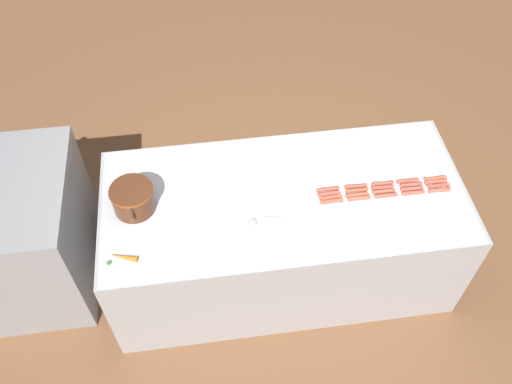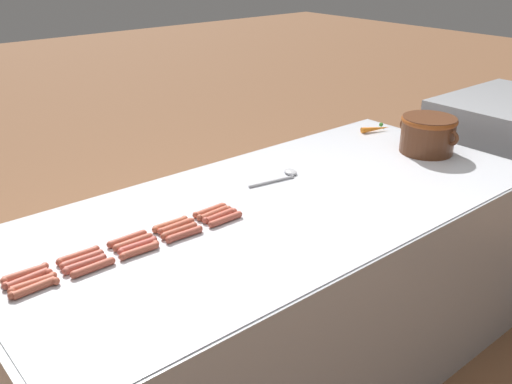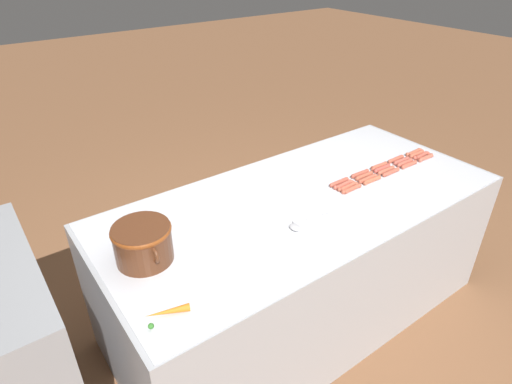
% 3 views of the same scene
% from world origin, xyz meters
% --- Properties ---
extents(ground_plane, '(20.00, 20.00, 0.00)m').
position_xyz_m(ground_plane, '(0.00, 0.00, 0.00)').
color(ground_plane, brown).
extents(griddle_counter, '(1.04, 2.28, 0.86)m').
position_xyz_m(griddle_counter, '(0.00, 0.00, 0.43)').
color(griddle_counter, '#ADAFB5').
rests_on(griddle_counter, ground_plane).
extents(hot_dog_0, '(0.03, 0.15, 0.02)m').
position_xyz_m(hot_dog_0, '(-0.10, -0.96, 0.87)').
color(hot_dog_0, '#BB5B45').
rests_on(hot_dog_0, griddle_counter).
extents(hot_dog_1, '(0.03, 0.15, 0.02)m').
position_xyz_m(hot_dog_1, '(-0.10, -0.79, 0.87)').
color(hot_dog_1, '#BD5641').
rests_on(hot_dog_1, griddle_counter).
extents(hot_dog_2, '(0.03, 0.15, 0.02)m').
position_xyz_m(hot_dog_2, '(-0.10, -0.62, 0.87)').
color(hot_dog_2, '#B95540').
rests_on(hot_dog_2, griddle_counter).
extents(hot_dog_3, '(0.03, 0.15, 0.02)m').
position_xyz_m(hot_dog_3, '(-0.10, -0.45, 0.87)').
color(hot_dog_3, '#BB5C3F').
rests_on(hot_dog_3, griddle_counter).
extents(hot_dog_4, '(0.03, 0.15, 0.02)m').
position_xyz_m(hot_dog_4, '(-0.10, -0.28, 0.87)').
color(hot_dog_4, '#BC573F').
rests_on(hot_dog_4, griddle_counter).
extents(hot_dog_5, '(0.03, 0.15, 0.02)m').
position_xyz_m(hot_dog_5, '(-0.07, -0.97, 0.87)').
color(hot_dog_5, '#BB5543').
rests_on(hot_dog_5, griddle_counter).
extents(hot_dog_6, '(0.03, 0.15, 0.02)m').
position_xyz_m(hot_dog_6, '(-0.07, -0.79, 0.87)').
color(hot_dog_6, '#B95745').
rests_on(hot_dog_6, griddle_counter).
extents(hot_dog_7, '(0.03, 0.15, 0.02)m').
position_xyz_m(hot_dog_7, '(-0.06, -0.61, 0.87)').
color(hot_dog_7, '#B85C44').
rests_on(hot_dog_7, griddle_counter).
extents(hot_dog_8, '(0.03, 0.15, 0.02)m').
position_xyz_m(hot_dog_8, '(-0.07, -0.44, 0.87)').
color(hot_dog_8, '#BD5840').
rests_on(hot_dog_8, griddle_counter).
extents(hot_dog_9, '(0.03, 0.15, 0.02)m').
position_xyz_m(hot_dog_9, '(-0.07, -0.28, 0.87)').
color(hot_dog_9, '#B85941').
rests_on(hot_dog_9, griddle_counter).
extents(hot_dog_10, '(0.03, 0.15, 0.02)m').
position_xyz_m(hot_dog_10, '(-0.03, -0.96, 0.87)').
color(hot_dog_10, '#BF5B42').
rests_on(hot_dog_10, griddle_counter).
extents(hot_dog_11, '(0.03, 0.15, 0.02)m').
position_xyz_m(hot_dog_11, '(-0.04, -0.80, 0.87)').
color(hot_dog_11, '#B35445').
rests_on(hot_dog_11, griddle_counter).
extents(hot_dog_12, '(0.03, 0.15, 0.02)m').
position_xyz_m(hot_dog_12, '(-0.03, -0.62, 0.87)').
color(hot_dog_12, '#BC4F43').
rests_on(hot_dog_12, griddle_counter).
extents(hot_dog_13, '(0.03, 0.15, 0.02)m').
position_xyz_m(hot_dog_13, '(-0.03, -0.45, 0.87)').
color(hot_dog_13, '#B3573F').
rests_on(hot_dog_13, griddle_counter).
extents(hot_dog_14, '(0.03, 0.15, 0.02)m').
position_xyz_m(hot_dog_14, '(-0.04, -0.27, 0.87)').
color(hot_dog_14, '#BE5644').
rests_on(hot_dog_14, griddle_counter).
extents(hot_dog_15, '(0.03, 0.15, 0.02)m').
position_xyz_m(hot_dog_15, '(-0.01, -0.97, 0.87)').
color(hot_dog_15, '#B95840').
rests_on(hot_dog_15, griddle_counter).
extents(hot_dog_16, '(0.03, 0.15, 0.02)m').
position_xyz_m(hot_dog_16, '(-0.00, -0.79, 0.87)').
color(hot_dog_16, '#B95540').
rests_on(hot_dog_16, griddle_counter).
extents(hot_dog_17, '(0.03, 0.15, 0.02)m').
position_xyz_m(hot_dog_17, '(-0.00, -0.62, 0.87)').
color(hot_dog_17, '#B95740').
rests_on(hot_dog_17, griddle_counter).
extents(hot_dog_18, '(0.03, 0.15, 0.02)m').
position_xyz_m(hot_dog_18, '(-0.00, -0.45, 0.87)').
color(hot_dog_18, '#B1503E').
rests_on(hot_dog_18, griddle_counter).
extents(hot_dog_19, '(0.03, 0.15, 0.02)m').
position_xyz_m(hot_dog_19, '(0.00, -0.28, 0.87)').
color(hot_dog_19, '#B75340').
rests_on(hot_dog_19, griddle_counter).
extents(bean_pot, '(0.33, 0.26, 0.17)m').
position_xyz_m(bean_pot, '(0.03, 0.92, 0.95)').
color(bean_pot, '#562D19').
rests_on(bean_pot, griddle_counter).
extents(serving_spoon, '(0.09, 0.27, 0.02)m').
position_xyz_m(serving_spoon, '(-0.18, 0.18, 0.86)').
color(serving_spoon, '#B7B7BC').
rests_on(serving_spoon, griddle_counter).
extents(carrot, '(0.09, 0.18, 0.03)m').
position_xyz_m(carrot, '(-0.33, 0.99, 0.87)').
color(carrot, orange).
rests_on(carrot, griddle_counter).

